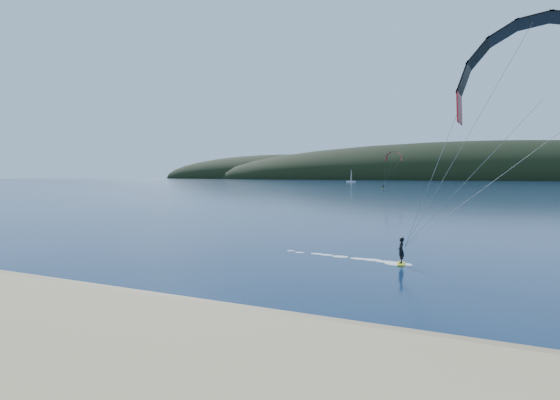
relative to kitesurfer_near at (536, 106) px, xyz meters
The scene contains 6 objects.
ground 24.40m from the kitesurfer_near, 138.38° to the right, with size 1800.00×1800.00×0.00m, color #071E39.
wet_sand 21.95m from the kitesurfer_near, 148.30° to the right, with size 220.00×2.50×0.10m.
headland 730.76m from the kitesurfer_near, 91.25° to the left, with size 1200.00×310.00×140.00m.
kitesurfer_near is the anchor object (origin of this frame).
kitesurfer_far 195.82m from the kitesurfer_near, 105.36° to the left, with size 10.88×8.67×15.51m.
sailboat 413.78m from the kitesurfer_near, 109.48° to the left, with size 8.50×5.36×11.84m.
Camera 1 is at (15.88, -13.74, 6.39)m, focal length 30.36 mm.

